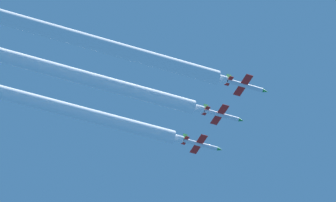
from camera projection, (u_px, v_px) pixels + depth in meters
jet_far_left at (201, 145)px, 273.72m from camera, size 7.68×11.19×2.69m
jet_inner_left at (222, 115)px, 265.62m from camera, size 7.68×11.19×2.69m
jet_center at (246, 86)px, 256.86m from camera, size 7.68×11.19×2.69m
smoke_trail_far_left at (56, 107)px, 262.98m from camera, size 3.43×66.99×3.43m
smoke_trail_inner_left at (69, 74)px, 254.58m from camera, size 3.43×69.17×3.43m
smoke_trail_center at (110, 47)px, 247.28m from camera, size 3.43×58.65×3.43m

